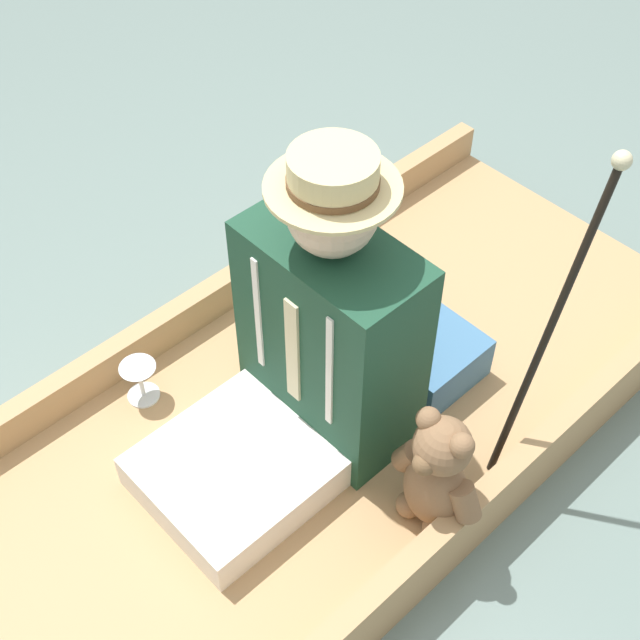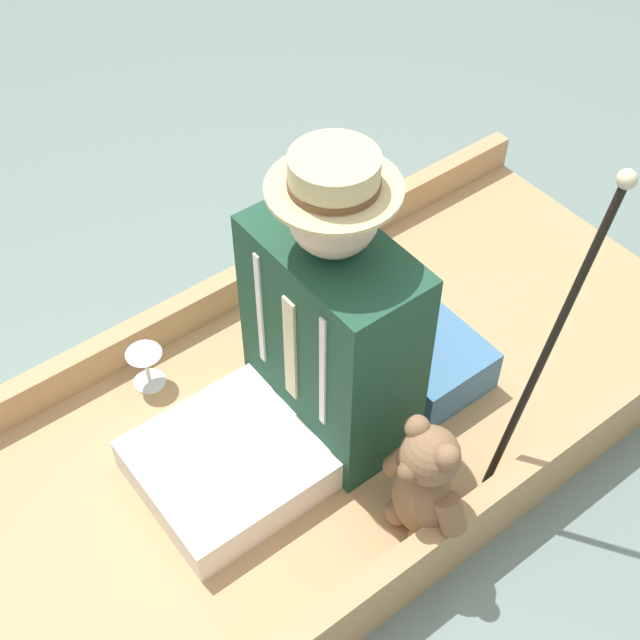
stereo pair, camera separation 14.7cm
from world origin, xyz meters
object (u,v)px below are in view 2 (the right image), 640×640
object	(u,v)px
seated_person	(312,347)
walking_cane	(560,324)
teddy_bear	(424,485)
wine_glass	(145,361)

from	to	relation	value
seated_person	walking_cane	world-z (taller)	walking_cane
seated_person	teddy_bear	bearing A→B (deg)	175.93
wine_glass	walking_cane	distance (m)	1.16
seated_person	teddy_bear	size ratio (longest dim) A/B	2.26
seated_person	wine_glass	bearing A→B (deg)	27.44
teddy_bear	wine_glass	world-z (taller)	teddy_bear
wine_glass	walking_cane	bearing A→B (deg)	-141.55
teddy_bear	wine_glass	size ratio (longest dim) A/B	3.08
seated_person	walking_cane	bearing A→B (deg)	-146.06
teddy_bear	walking_cane	world-z (taller)	walking_cane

